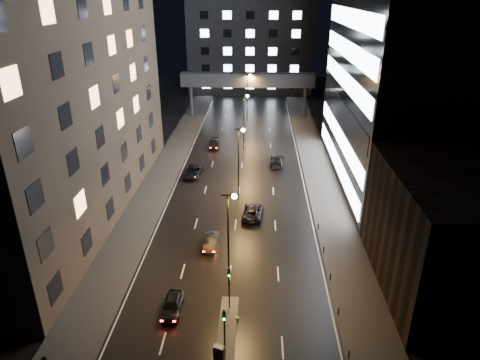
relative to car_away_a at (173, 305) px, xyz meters
The scene contains 24 objects.
ground 36.41m from the car_away_a, 82.30° to the left, with size 160.00×160.00×0.00m, color black.
sidewalk_left 32.00m from the car_away_a, 103.78° to the left, with size 5.00×110.00×0.15m, color #383533.
sidewalk_right 35.61m from the car_away_a, 60.78° to the left, with size 5.00×110.00×0.15m, color #383533.
building_left 32.95m from the car_away_a, 131.28° to the left, with size 15.00×48.00×40.00m, color #2D2319.
building_right_low 25.94m from the car_away_a, 11.52° to the left, with size 10.00×18.00×12.00m, color black.
building_right_glass 48.95m from the car_away_a, 47.03° to the left, with size 20.00×36.00×45.00m, color black.
building_far 94.93m from the car_away_a, 87.03° to the left, with size 34.00×14.00×25.00m, color #333335.
skybridge 66.69m from the car_away_a, 85.78° to the left, with size 30.00×3.00×10.00m.
median_island 5.56m from the car_away_a, 20.44° to the right, with size 1.60×8.00×0.15m, color #383533.
traffic_signal_near 5.73m from the car_away_a, ahead, with size 0.28×0.34×4.40m.
traffic_signal_far 7.54m from the car_away_a, 43.64° to the right, with size 0.28×0.34×4.40m.
bollard_row 15.30m from the car_away_a, ahead, with size 0.12×25.12×0.90m.
streetlight_near 8.69m from the car_away_a, 38.94° to the left, with size 1.45×0.50×10.15m.
streetlight_mid_a 25.27m from the car_away_a, 78.18° to the left, with size 1.45×0.50×10.15m.
streetlight_mid_b 44.73m from the car_away_a, 83.48° to the left, with size 1.45×0.50×10.15m.
streetlight_far 64.53m from the car_away_a, 85.50° to the left, with size 1.45×0.50×10.15m.
car_away_a is the anchor object (origin of this frame).
car_away_b 11.12m from the car_away_a, 77.94° to the left, with size 1.35×3.88×1.28m, color black.
car_away_c 31.19m from the car_away_a, 94.86° to the left, with size 2.41×5.22×1.45m, color black.
car_away_d 44.50m from the car_away_a, 90.76° to the left, with size 1.87×4.60×1.34m, color black.
car_toward_a 19.58m from the car_away_a, 69.04° to the left, with size 2.41×5.22×1.45m, color black.
car_toward_b 38.06m from the car_away_a, 73.61° to the left, with size 2.19×5.40×1.57m, color black.
utility_cabinet 7.24m from the car_away_a, 48.71° to the right, with size 0.90×0.49×1.24m, color #515154.
cone_a 6.05m from the car_away_a, ahead, with size 0.39×0.39×0.51m, color #D7610B.
Camera 1 is at (2.70, -26.72, 27.07)m, focal length 32.00 mm.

